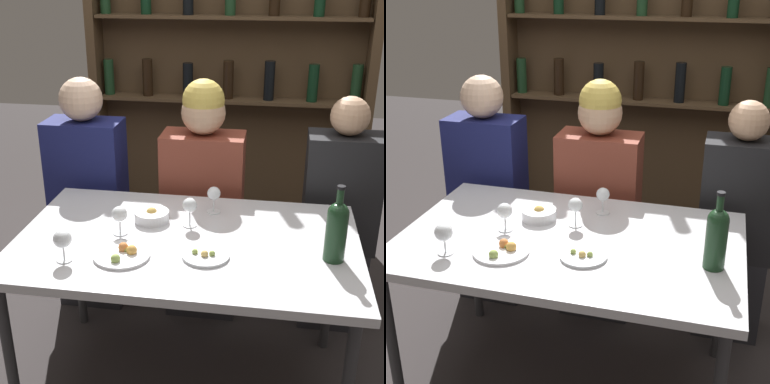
% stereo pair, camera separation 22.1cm
% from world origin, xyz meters
% --- Properties ---
extents(ground_plane, '(10.00, 10.00, 0.00)m').
position_xyz_m(ground_plane, '(0.00, 0.00, 0.00)').
color(ground_plane, '#332D2D').
extents(dining_table, '(1.38, 0.87, 0.75)m').
position_xyz_m(dining_table, '(0.00, 0.00, 0.69)').
color(dining_table, silver).
rests_on(dining_table, ground_plane).
extents(wine_rack_wall, '(1.85, 0.21, 2.26)m').
position_xyz_m(wine_rack_wall, '(0.00, 1.65, 1.18)').
color(wine_rack_wall, '#4C3823').
rests_on(wine_rack_wall, ground_plane).
extents(wine_bottle, '(0.08, 0.08, 0.30)m').
position_xyz_m(wine_bottle, '(0.57, -0.08, 0.88)').
color(wine_bottle, '#19381E').
rests_on(wine_bottle, dining_table).
extents(wine_glass_0, '(0.06, 0.06, 0.12)m').
position_xyz_m(wine_glass_0, '(-0.28, 0.00, 0.83)').
color(wine_glass_0, silver).
rests_on(wine_glass_0, dining_table).
extents(wine_glass_1, '(0.06, 0.06, 0.13)m').
position_xyz_m(wine_glass_1, '(-0.01, 0.12, 0.84)').
color(wine_glass_1, silver).
rests_on(wine_glass_1, dining_table).
extents(wine_glass_2, '(0.06, 0.06, 0.12)m').
position_xyz_m(wine_glass_2, '(0.07, 0.27, 0.83)').
color(wine_glass_2, silver).
rests_on(wine_glass_2, dining_table).
extents(wine_glass_3, '(0.07, 0.07, 0.12)m').
position_xyz_m(wine_glass_3, '(-0.42, -0.24, 0.83)').
color(wine_glass_3, silver).
rests_on(wine_glass_3, dining_table).
extents(food_plate_0, '(0.22, 0.22, 0.04)m').
position_xyz_m(food_plate_0, '(-0.22, -0.18, 0.76)').
color(food_plate_0, white).
rests_on(food_plate_0, dining_table).
extents(food_plate_1, '(0.18, 0.18, 0.03)m').
position_xyz_m(food_plate_1, '(0.09, -0.13, 0.76)').
color(food_plate_1, silver).
rests_on(food_plate_1, dining_table).
extents(snack_bowl, '(0.15, 0.15, 0.06)m').
position_xyz_m(snack_bowl, '(-0.18, 0.14, 0.77)').
color(snack_bowl, white).
rests_on(snack_bowl, dining_table).
extents(seated_person_left, '(0.39, 0.22, 1.26)m').
position_xyz_m(seated_person_left, '(-0.64, 0.61, 0.60)').
color(seated_person_left, '#26262B').
rests_on(seated_person_left, ground_plane).
extents(seated_person_center, '(0.41, 0.22, 1.28)m').
position_xyz_m(seated_person_center, '(-0.02, 0.61, 0.63)').
color(seated_person_center, '#26262B').
rests_on(seated_person_center, ground_plane).
extents(seated_person_right, '(0.36, 0.22, 1.22)m').
position_xyz_m(seated_person_right, '(0.66, 0.61, 0.57)').
color(seated_person_right, '#26262B').
rests_on(seated_person_right, ground_plane).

